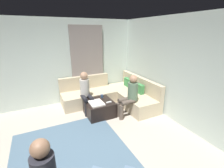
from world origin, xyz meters
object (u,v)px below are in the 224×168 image
object	(u,v)px
ottoman	(99,108)
person_on_couch_back	(130,94)
coffee_mug	(102,96)
person_on_couch_side	(86,91)
sectional_couch	(113,95)
game_remote	(109,102)

from	to	relation	value
ottoman	person_on_couch_back	world-z (taller)	person_on_couch_back
coffee_mug	person_on_couch_back	world-z (taller)	person_on_couch_back
person_on_couch_back	person_on_couch_side	size ratio (longest dim) A/B	1.00
sectional_couch	game_remote	world-z (taller)	sectional_couch
game_remote	person_on_couch_side	distance (m)	0.78
ottoman	coffee_mug	size ratio (longest dim) A/B	8.00
ottoman	game_remote	size ratio (longest dim) A/B	5.07
person_on_couch_back	sectional_couch	bearing A→B (deg)	3.32
sectional_couch	person_on_couch_back	xyz separation A→B (m)	(0.95, 0.06, 0.38)
ottoman	person_on_couch_back	bearing A→B (deg)	61.61
person_on_couch_back	ottoman	bearing A→B (deg)	61.61
ottoman	coffee_mug	world-z (taller)	coffee_mug
sectional_couch	coffee_mug	size ratio (longest dim) A/B	26.84
ottoman	coffee_mug	xyz separation A→B (m)	(-0.22, 0.18, 0.26)
coffee_mug	person_on_couch_back	size ratio (longest dim) A/B	0.08
game_remote	person_on_couch_back	xyz separation A→B (m)	(0.23, 0.53, 0.23)
game_remote	person_on_couch_back	world-z (taller)	person_on_couch_back
coffee_mug	person_on_couch_back	xyz separation A→B (m)	(0.63, 0.57, 0.19)
ottoman	sectional_couch	bearing A→B (deg)	127.81
person_on_couch_back	person_on_couch_side	bearing A→B (deg)	51.61
coffee_mug	person_on_couch_side	size ratio (longest dim) A/B	0.08
ottoman	game_remote	bearing A→B (deg)	50.71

